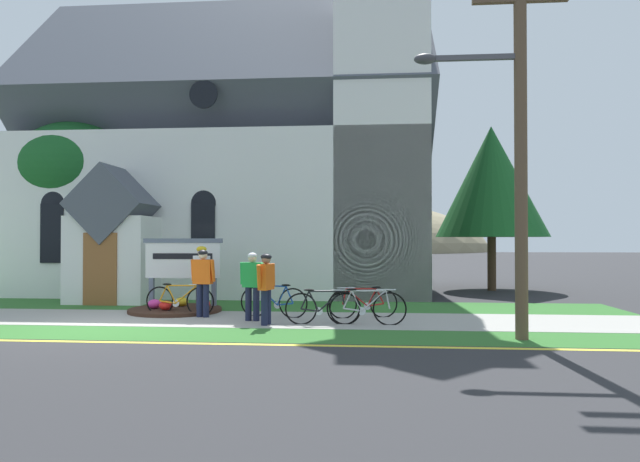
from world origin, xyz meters
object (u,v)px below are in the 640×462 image
at_px(bicycle_silver, 323,308).
at_px(cyclist_in_orange_jersey, 203,278).
at_px(cyclist_in_red_jersey, 266,284).
at_px(church_sign, 183,261).
at_px(bicycle_blue, 180,300).
at_px(utility_pole, 515,112).
at_px(yard_deciduous_tree, 80,169).
at_px(cyclist_in_white_jersey, 252,281).
at_px(bicycle_yellow, 274,301).
at_px(bicycle_white, 364,303).
at_px(cyclist_in_blue_jersey, 201,274).
at_px(roadside_conifer, 491,182).
at_px(bicycle_green, 366,307).

relative_size(bicycle_silver, cyclist_in_orange_jersey, 1.04).
relative_size(bicycle_silver, cyclist_in_red_jersey, 1.08).
bearing_deg(church_sign, bicycle_silver, -30.28).
relative_size(bicycle_blue, utility_pole, 0.23).
bearing_deg(utility_pole, yard_deciduous_tree, 148.46).
bearing_deg(utility_pole, cyclist_in_white_jersey, 160.97).
height_order(bicycle_yellow, bicycle_white, bicycle_yellow).
relative_size(cyclist_in_red_jersey, cyclist_in_blue_jersey, 0.92).
distance_m(bicycle_yellow, cyclist_in_white_jersey, 0.97).
relative_size(church_sign, cyclist_in_white_jersey, 1.35).
height_order(bicycle_white, bicycle_silver, bicycle_silver).
xyz_separation_m(church_sign, roadside_conifer, (9.69, 6.43, 2.77)).
height_order(bicycle_white, utility_pole, utility_pole).
relative_size(utility_pole, roadside_conifer, 1.27).
xyz_separation_m(bicycle_white, cyclist_in_blue_jersey, (-4.18, 0.51, 0.66)).
bearing_deg(bicycle_yellow, bicycle_white, 1.02).
height_order(bicycle_yellow, utility_pole, utility_pole).
bearing_deg(roadside_conifer, cyclist_in_white_jersey, -131.01).
xyz_separation_m(cyclist_in_white_jersey, utility_pole, (5.49, -1.89, 3.41)).
bearing_deg(bicycle_white, bicycle_yellow, -178.98).
distance_m(roadside_conifer, yard_deciduous_tree, 15.04).
height_order(cyclist_in_red_jersey, roadside_conifer, roadside_conifer).
relative_size(bicycle_silver, roadside_conifer, 0.28).
relative_size(cyclist_in_red_jersey, roadside_conifer, 0.26).
distance_m(utility_pole, roadside_conifer, 10.50).
distance_m(bicycle_yellow, bicycle_silver, 1.65).
bearing_deg(bicycle_white, cyclist_in_red_jersey, -148.62).
relative_size(bicycle_green, cyclist_in_orange_jersey, 1.08).
xyz_separation_m(roadside_conifer, yard_deciduous_tree, (-14.85, -2.36, 0.32)).
bearing_deg(bicycle_yellow, cyclist_in_blue_jersey, 164.62).
distance_m(church_sign, cyclist_in_blue_jersey, 1.11).
bearing_deg(utility_pole, church_sign, 153.50).
height_order(bicycle_green, cyclist_in_orange_jersey, cyclist_in_orange_jersey).
xyz_separation_m(bicycle_white, bicycle_green, (0.06, -1.08, 0.02)).
bearing_deg(bicycle_green, cyclist_in_blue_jersey, 159.48).
relative_size(cyclist_in_white_jersey, utility_pole, 0.20).
bearing_deg(utility_pole, bicycle_yellow, 153.04).
height_order(church_sign, yard_deciduous_tree, yard_deciduous_tree).
bearing_deg(cyclist_in_blue_jersey, cyclist_in_orange_jersey, -70.64).
bearing_deg(bicycle_yellow, roadside_conifer, 48.06).
distance_m(cyclist_in_red_jersey, cyclist_in_blue_jersey, 2.72).
bearing_deg(bicycle_silver, yard_deciduous_tree, 145.04).
height_order(bicycle_blue, bicycle_silver, bicycle_blue).
bearing_deg(utility_pole, roadside_conifer, 79.84).
xyz_separation_m(cyclist_in_red_jersey, yard_deciduous_tree, (-7.94, 6.66, 3.48)).
bearing_deg(utility_pole, bicycle_white, 137.78).
xyz_separation_m(utility_pole, roadside_conifer, (1.85, 10.33, -0.26)).
distance_m(cyclist_in_white_jersey, cyclist_in_orange_jersey, 1.42).
xyz_separation_m(cyclist_in_orange_jersey, yard_deciduous_tree, (-6.18, 5.59, 3.44)).
bearing_deg(roadside_conifer, yard_deciduous_tree, -170.98).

